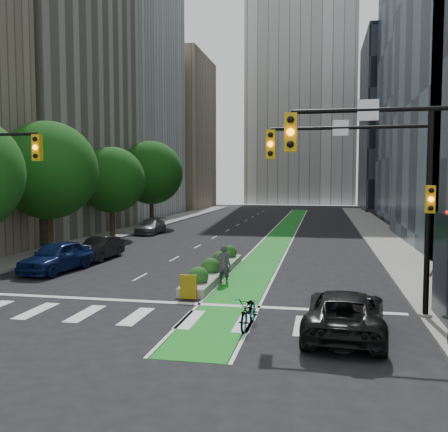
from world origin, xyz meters
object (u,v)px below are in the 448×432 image
at_px(parked_car_right, 345,313).
at_px(bicycle, 249,312).
at_px(cyclist, 224,264).
at_px(parked_car_left_near, 57,257).
at_px(median_planter, 215,269).
at_px(parked_car_left_mid, 100,248).
at_px(parked_car_left_far, 151,226).
at_px(pedestrian_far, 442,274).

bearing_deg(parked_car_right, bicycle, -0.64).
height_order(bicycle, cyclist, cyclist).
distance_m(bicycle, parked_car_left_near, 14.12).
bearing_deg(cyclist, bicycle, 119.88).
xyz_separation_m(median_planter, parked_car_left_mid, (-8.20, 3.88, 0.33)).
relative_size(parked_car_left_far, parked_car_right, 0.90).
height_order(bicycle, parked_car_left_near, parked_car_left_near).
relative_size(bicycle, parked_car_left_near, 0.42).
relative_size(median_planter, parked_car_left_mid, 2.41).
bearing_deg(bicycle, pedestrian_far, 38.50).
xyz_separation_m(bicycle, parked_car_left_mid, (-11.20, 12.45, 0.16)).
relative_size(parked_car_left_near, pedestrian_far, 2.48).
relative_size(bicycle, parked_car_left_far, 0.44).
bearing_deg(pedestrian_far, median_planter, -49.95).
height_order(parked_car_left_near, pedestrian_far, pedestrian_far).
bearing_deg(parked_car_right, parked_car_left_near, -25.40).
xyz_separation_m(bicycle, parked_car_right, (3.14, -0.25, 0.18)).
bearing_deg(cyclist, parked_car_right, 139.01).
relative_size(cyclist, parked_car_left_far, 0.39).
xyz_separation_m(parked_car_left_near, parked_car_left_far, (-1.49, 19.16, -0.15)).
distance_m(median_planter, parked_car_left_near, 8.63).
bearing_deg(parked_car_right, parked_car_left_mid, -37.57).
distance_m(parked_car_left_mid, parked_car_left_far, 14.88).
relative_size(parked_car_left_near, parked_car_right, 0.93).
distance_m(bicycle, cyclist, 7.19).
bearing_deg(pedestrian_far, parked_car_left_far, -78.32).
bearing_deg(parked_car_left_mid, cyclist, -30.39).
xyz_separation_m(parked_car_left_far, pedestrian_far, (20.26, -22.19, 0.45)).
xyz_separation_m(cyclist, parked_car_right, (5.34, -7.09, -0.20)).
bearing_deg(bicycle, parked_car_left_near, 148.77).
relative_size(bicycle, parked_car_left_mid, 0.49).
distance_m(parked_car_left_far, parked_car_right, 31.90).
height_order(median_planter, cyclist, cyclist).
xyz_separation_m(median_planter, pedestrian_far, (10.17, -3.55, 0.77)).
bearing_deg(parked_car_right, median_planter, -51.20).
distance_m(median_planter, parked_car_right, 10.75).
bearing_deg(pedestrian_far, parked_car_right, 21.87).
relative_size(parked_car_left_mid, parked_car_left_far, 0.90).
bearing_deg(parked_car_right, parked_car_left_far, -55.44).
bearing_deg(parked_car_left_far, cyclist, -63.01).
relative_size(bicycle, pedestrian_far, 1.05).
height_order(cyclist, parked_car_right, cyclist).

